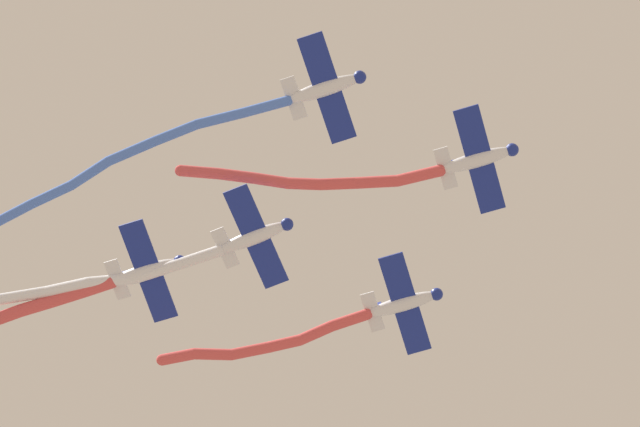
{
  "coord_description": "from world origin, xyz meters",
  "views": [
    {
      "loc": [
        12.57,
        27.98,
        2.57
      ],
      "look_at": [
        3.54,
        1.96,
        88.4
      ],
      "focal_mm": 74.11,
      "sensor_mm": 36.0,
      "label": 1
    }
  ],
  "objects_px": {
    "airplane_lead": "(479,159)",
    "airplane_slot": "(256,236)",
    "airplane_left_wing": "(404,303)",
    "airplane_trail": "(148,271)",
    "airplane_right_wing": "(326,88)"
  },
  "relations": [
    {
      "from": "airplane_lead",
      "to": "airplane_left_wing",
      "type": "xyz_separation_m",
      "value": [
        1.2,
        -11.3,
        -0.4
      ]
    },
    {
      "from": "airplane_lead",
      "to": "airplane_left_wing",
      "type": "bearing_deg",
      "value": 131.84
    },
    {
      "from": "airplane_right_wing",
      "to": "airplane_slot",
      "type": "relative_size",
      "value": 1.03
    },
    {
      "from": "airplane_slot",
      "to": "airplane_trail",
      "type": "distance_m",
      "value": 8.06
    },
    {
      "from": "airplane_trail",
      "to": "airplane_left_wing",
      "type": "bearing_deg",
      "value": 24.08
    },
    {
      "from": "airplane_left_wing",
      "to": "airplane_slot",
      "type": "bearing_deg",
      "value": -137.75
    },
    {
      "from": "airplane_trail",
      "to": "airplane_right_wing",
      "type": "bearing_deg",
      "value": -29.06
    },
    {
      "from": "airplane_right_wing",
      "to": "airplane_slot",
      "type": "distance_m",
      "value": 11.37
    },
    {
      "from": "airplane_slot",
      "to": "airplane_lead",
      "type": "bearing_deg",
      "value": 2.35
    },
    {
      "from": "airplane_lead",
      "to": "airplane_left_wing",
      "type": "height_order",
      "value": "airplane_lead"
    },
    {
      "from": "airplane_lead",
      "to": "airplane_slot",
      "type": "height_order",
      "value": "airplane_lead"
    },
    {
      "from": "airplane_left_wing",
      "to": "airplane_right_wing",
      "type": "bearing_deg",
      "value": -92.79
    },
    {
      "from": "airplane_left_wing",
      "to": "airplane_right_wing",
      "type": "height_order",
      "value": "airplane_right_wing"
    },
    {
      "from": "airplane_lead",
      "to": "airplane_right_wing",
      "type": "distance_m",
      "value": 11.37
    },
    {
      "from": "airplane_lead",
      "to": "airplane_slot",
      "type": "bearing_deg",
      "value": 176.88
    }
  ]
}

